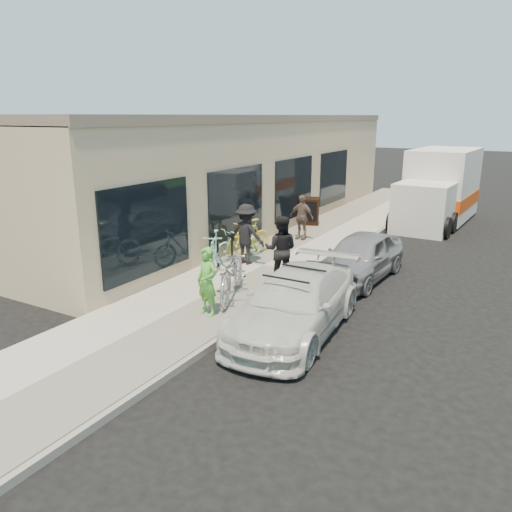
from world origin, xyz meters
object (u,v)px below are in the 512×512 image
at_px(sandwich_board, 310,211).
at_px(moving_truck, 439,190).
at_px(man_standing, 281,249).
at_px(woman_rider, 207,282).
at_px(cruiser_bike_a, 215,251).
at_px(bystander_a, 246,234).
at_px(sedan_white, 295,303).
at_px(cruiser_bike_c, 249,238).
at_px(bystander_b, 301,217).
at_px(tandem_bike, 232,272).
at_px(sedan_silver, 360,257).
at_px(cruiser_bike_b, 240,243).
at_px(bike_rack, 225,247).

distance_m(sandwich_board, moving_truck, 5.54).
xyz_separation_m(moving_truck, man_standing, (-1.82, -10.44, -0.29)).
relative_size(woman_rider, cruiser_bike_a, 0.83).
distance_m(sandwich_board, woman_rider, 9.40).
relative_size(cruiser_bike_a, bystander_a, 1.04).
relative_size(sedan_white, man_standing, 2.55).
relative_size(cruiser_bike_c, bystander_a, 1.05).
xyz_separation_m(sedan_white, cruiser_bike_c, (-3.46, 4.01, 0.07)).
xyz_separation_m(sedan_white, bystander_b, (-2.97, 6.66, 0.29)).
distance_m(sedan_white, tandem_bike, 2.10).
xyz_separation_m(sedan_silver, moving_truck, (0.32, 8.75, 0.67)).
bearing_deg(bystander_b, cruiser_bike_a, -93.71).
bearing_deg(cruiser_bike_a, man_standing, -26.98).
relative_size(woman_rider, cruiser_bike_b, 0.85).
relative_size(moving_truck, woman_rider, 4.10).
xyz_separation_m(cruiser_bike_b, bystander_b, (0.55, 3.03, 0.30)).
relative_size(sedan_silver, bystander_a, 2.12).
height_order(bike_rack, sedan_silver, sedan_silver).
bearing_deg(sandwich_board, bystander_a, -104.37).
relative_size(moving_truck, cruiser_bike_a, 3.39).
bearing_deg(tandem_bike, bystander_a, 92.63).
bearing_deg(bike_rack, man_standing, -15.99).
distance_m(sedan_silver, tandem_bike, 3.74).
bearing_deg(moving_truck, woman_rider, -96.97).
bearing_deg(tandem_bike, woman_rider, -105.89).
bearing_deg(moving_truck, cruiser_bike_b, -110.61).
xyz_separation_m(bike_rack, bystander_b, (0.56, 3.83, 0.25)).
xyz_separation_m(man_standing, bystander_b, (-1.49, 4.42, -0.10)).
bearing_deg(sedan_silver, tandem_bike, -118.54).
xyz_separation_m(sandwich_board, cruiser_bike_a, (0.11, -6.56, -0.01)).
relative_size(tandem_bike, cruiser_bike_a, 1.28).
height_order(sedan_silver, bystander_b, bystander_b).
distance_m(tandem_bike, cruiser_bike_a, 2.15).
height_order(man_standing, bystander_b, man_standing).
xyz_separation_m(moving_truck, tandem_bike, (-2.29, -11.93, -0.54)).
xyz_separation_m(man_standing, cruiser_bike_a, (-2.00, 0.02, -0.32)).
relative_size(tandem_bike, man_standing, 1.33).
height_order(woman_rider, bystander_b, bystander_b).
bearing_deg(cruiser_bike_b, tandem_bike, -42.25).
relative_size(bike_rack, sedan_white, 0.19).
height_order(moving_truck, man_standing, moving_truck).
height_order(cruiser_bike_a, bystander_a, bystander_a).
bearing_deg(bystander_a, sandwich_board, -83.12).
bearing_deg(woman_rider, bystander_a, 122.62).
bearing_deg(sedan_white, woman_rider, -171.85).
bearing_deg(sedan_silver, bystander_b, 140.81).
relative_size(sedan_white, sedan_silver, 1.20).
xyz_separation_m(sandwich_board, sedan_silver, (3.61, -4.89, -0.07)).
distance_m(bystander_a, bystander_b, 3.41).
bearing_deg(cruiser_bike_c, moving_truck, 79.84).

